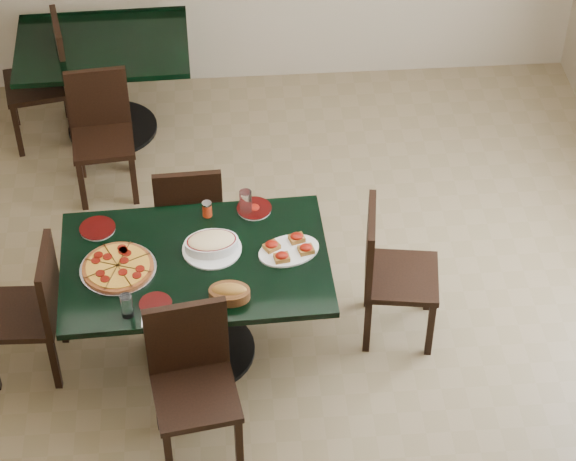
{
  "coord_description": "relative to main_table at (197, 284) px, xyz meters",
  "views": [
    {
      "loc": [
        -0.22,
        -4.51,
        5.04
      ],
      "look_at": [
        0.12,
        0.0,
        0.88
      ],
      "focal_mm": 70.0,
      "sensor_mm": 36.0,
      "label": 1
    }
  ],
  "objects": [
    {
      "name": "back_chair_left",
      "position": [
        -1.01,
        2.2,
        -0.04
      ],
      "size": [
        0.51,
        0.51,
        0.94
      ],
      "rotation": [
        0.0,
        0.0,
        -1.38
      ],
      "color": "black",
      "rests_on": "floor"
    },
    {
      "name": "chair_left",
      "position": [
        -0.91,
        -0.02,
        -0.08
      ],
      "size": [
        0.43,
        0.43,
        0.88
      ],
      "rotation": [
        0.0,
        0.0,
        -1.61
      ],
      "color": "black",
      "rests_on": "floor"
    },
    {
      "name": "napkin_setting",
      "position": [
        -0.21,
        -0.4,
        0.18
      ],
      "size": [
        0.15,
        0.15,
        0.01
      ],
      "rotation": [
        0.0,
        0.0,
        0.0
      ],
      "color": "white",
      "rests_on": "main_table"
    },
    {
      "name": "room_shell",
      "position": [
        1.42,
        1.79,
        0.6
      ],
      "size": [
        5.5,
        5.5,
        5.5
      ],
      "color": "white",
      "rests_on": "floor"
    },
    {
      "name": "bruschetta_platter",
      "position": [
        0.52,
        0.03,
        0.21
      ],
      "size": [
        0.41,
        0.34,
        0.05
      ],
      "rotation": [
        0.0,
        0.0,
        0.33
      ],
      "color": "white",
      "rests_on": "main_table"
    },
    {
      "name": "water_glass_a",
      "position": [
        0.3,
        0.38,
        0.26
      ],
      "size": [
        0.07,
        0.07,
        0.15
      ],
      "primitive_type": "cylinder",
      "color": "white",
      "rests_on": "main_table"
    },
    {
      "name": "chair_right",
      "position": [
        1.1,
        0.11,
        -0.06
      ],
      "size": [
        0.48,
        0.48,
        0.91
      ],
      "rotation": [
        0.0,
        0.0,
        1.42
      ],
      "color": "black",
      "rests_on": "floor"
    },
    {
      "name": "main_table",
      "position": [
        0.0,
        0.0,
        0.0
      ],
      "size": [
        1.51,
        1.0,
        0.75
      ],
      "rotation": [
        0.0,
        0.0,
        0.03
      ],
      "color": "black",
      "rests_on": "floor"
    },
    {
      "name": "side_plate_far_r",
      "position": [
        0.35,
        0.4,
        0.19
      ],
      "size": [
        0.2,
        0.2,
        0.03
      ],
      "rotation": [
        0.0,
        0.0,
        0.21
      ],
      "color": "white",
      "rests_on": "main_table"
    },
    {
      "name": "lasagna_casserole",
      "position": [
        0.1,
        0.08,
        0.23
      ],
      "size": [
        0.33,
        0.33,
        0.09
      ],
      "rotation": [
        0.0,
        0.0,
        0.09
      ],
      "color": "white",
      "rests_on": "main_table"
    },
    {
      "name": "bread_basket",
      "position": [
        0.18,
        -0.3,
        0.22
      ],
      "size": [
        0.23,
        0.17,
        0.09
      ],
      "rotation": [
        0.0,
        0.0,
        -0.1
      ],
      "color": "brown",
      "rests_on": "main_table"
    },
    {
      "name": "water_glass_b",
      "position": [
        -0.35,
        -0.38,
        0.25
      ],
      "size": [
        0.06,
        0.06,
        0.14
      ],
      "primitive_type": "cylinder",
      "color": "white",
      "rests_on": "main_table"
    },
    {
      "name": "side_plate_near",
      "position": [
        -0.21,
        -0.32,
        0.19
      ],
      "size": [
        0.18,
        0.18,
        0.02
      ],
      "rotation": [
        0.0,
        0.0,
        0.11
      ],
      "color": "white",
      "rests_on": "main_table"
    },
    {
      "name": "pepper_shaker",
      "position": [
        0.08,
        0.37,
        0.23
      ],
      "size": [
        0.06,
        0.06,
        0.1
      ],
      "color": "#D24316",
      "rests_on": "main_table"
    },
    {
      "name": "pepperoni_pizza",
      "position": [
        -0.42,
        -0.04,
        0.2
      ],
      "size": [
        0.42,
        0.42,
        0.04
      ],
      "rotation": [
        0.0,
        0.0,
        -0.34
      ],
      "color": "#B9B8C0",
      "rests_on": "main_table"
    },
    {
      "name": "floor",
      "position": [
        0.4,
        0.07,
        -0.57
      ],
      "size": [
        5.5,
        5.5,
        0.0
      ],
      "primitive_type": "plane",
      "color": "#776445",
      "rests_on": "ground"
    },
    {
      "name": "chair_far",
      "position": [
        -0.04,
        0.71,
        -0.08
      ],
      "size": [
        0.42,
        0.42,
        0.87
      ],
      "rotation": [
        0.0,
        0.0,
        3.18
      ],
      "color": "black",
      "rests_on": "floor"
    },
    {
      "name": "side_plate_far_l",
      "position": [
        -0.55,
        0.3,
        0.19
      ],
      "size": [
        0.2,
        0.2,
        0.02
      ],
      "rotation": [
        0.0,
        0.0,
        0.25
      ],
      "color": "white",
      "rests_on": "main_table"
    },
    {
      "name": "back_chair_near",
      "position": [
        -0.62,
        1.61,
        -0.08
      ],
      "size": [
        0.44,
        0.44,
        0.87
      ],
      "rotation": [
        0.0,
        0.0,
        0.1
      ],
      "color": "black",
      "rests_on": "floor"
    },
    {
      "name": "chair_near",
      "position": [
        -0.04,
        -0.61,
        -0.05
      ],
      "size": [
        0.49,
        0.49,
        0.93
      ],
      "rotation": [
        0.0,
        0.0,
        0.15
      ],
      "color": "black",
      "rests_on": "floor"
    },
    {
      "name": "back_table",
      "position": [
        -0.61,
        2.21,
        -0.04
      ],
      "size": [
        1.21,
        0.9,
        0.75
      ],
      "rotation": [
        0.0,
        0.0,
        0.03
      ],
      "color": "black",
      "rests_on": "floor"
    }
  ]
}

